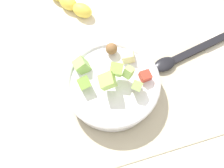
{
  "coord_description": "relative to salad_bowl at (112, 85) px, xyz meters",
  "views": [
    {
      "loc": [
        -0.09,
        -0.25,
        0.63
      ],
      "look_at": [
        -0.01,
        0.01,
        0.04
      ],
      "focal_mm": 46.85,
      "sensor_mm": 36.0,
      "label": 1
    }
  ],
  "objects": [
    {
      "name": "ground_plane",
      "position": [
        0.01,
        -0.01,
        -0.04
      ],
      "size": [
        2.4,
        2.4,
        0.0
      ],
      "primitive_type": "plane",
      "color": "silver"
    },
    {
      "name": "placemat",
      "position": [
        0.01,
        -0.01,
        -0.03
      ],
      "size": [
        0.49,
        0.31,
        0.01
      ],
      "primitive_type": "cube",
      "color": "#BCB299",
      "rests_on": "ground_plane"
    },
    {
      "name": "salad_bowl",
      "position": [
        0.0,
        0.0,
        0.0
      ],
      "size": [
        0.21,
        0.21,
        0.1
      ],
      "color": "white",
      "rests_on": "placemat"
    },
    {
      "name": "serving_spoon",
      "position": [
        0.18,
        0.03,
        -0.03
      ],
      "size": [
        0.22,
        0.07,
        0.01
      ],
      "color": "black",
      "rests_on": "placemat"
    },
    {
      "name": "banana_whole",
      "position": [
        -0.04,
        0.27,
        -0.02
      ],
      "size": [
        0.11,
        0.14,
        0.04
      ],
      "color": "yellow",
      "rests_on": "ground_plane"
    }
  ]
}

